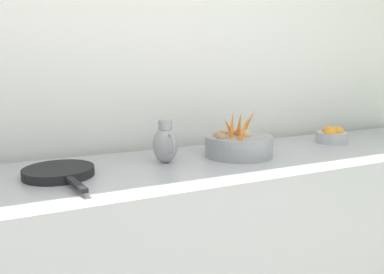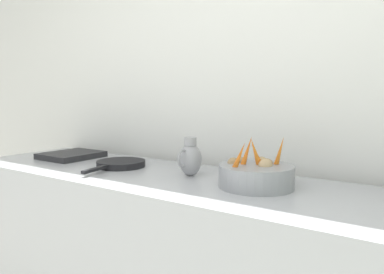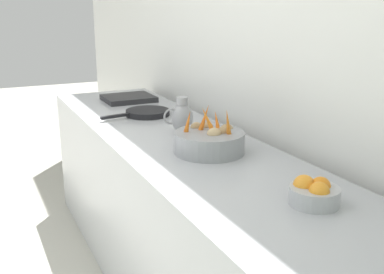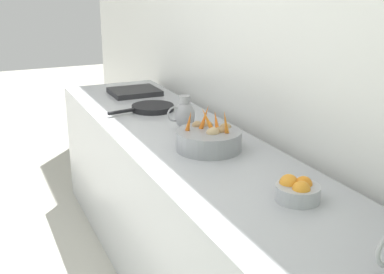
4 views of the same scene
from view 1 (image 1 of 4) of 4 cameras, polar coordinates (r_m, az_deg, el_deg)
The scene contains 6 objects.
tile_wall_left at distance 2.34m, azimuth 11.14°, elevation 15.20°, with size 0.10×7.86×3.00m, color white.
prep_counter at distance 1.87m, azimuth 5.88°, elevation -16.69°, with size 0.70×3.34×0.89m, color #ADAFB5.
vegetable_colander at distance 1.77m, azimuth 7.25°, elevation -1.21°, with size 0.33×0.33×0.23m.
orange_bowl at distance 2.23m, azimuth 21.09°, elevation 0.20°, with size 0.17×0.17×0.10m.
metal_pitcher_short at distance 1.62m, azimuth -4.17°, elevation -1.04°, with size 0.16×0.11×0.19m.
skillet_on_counter at distance 1.51m, azimuth -20.11°, elevation -5.19°, with size 0.44×0.27×0.03m.
Camera 1 is at (-0.07, -0.67, 1.29)m, focal length 34.01 mm.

